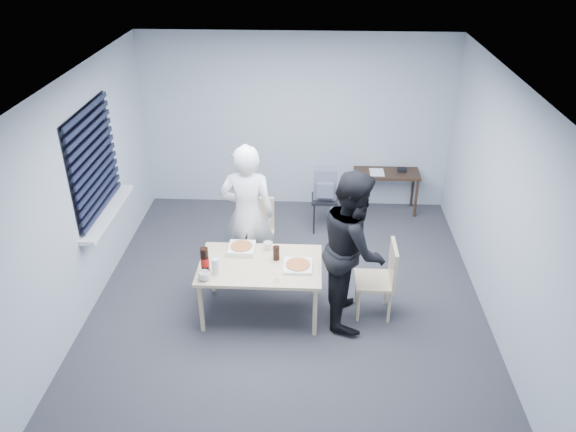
# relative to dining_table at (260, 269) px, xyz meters

# --- Properties ---
(room) EXTENTS (5.00, 5.00, 5.00)m
(room) POSITION_rel_dining_table_xyz_m (-1.90, 0.65, 0.85)
(room) COLOR #302F35
(room) RESTS_ON ground
(dining_table) EXTENTS (1.34, 0.85, 0.65)m
(dining_table) POSITION_rel_dining_table_xyz_m (0.00, 0.00, 0.00)
(dining_table) COLOR beige
(dining_table) RESTS_ON ground
(chair_far) EXTENTS (0.42, 0.42, 0.89)m
(chair_far) POSITION_rel_dining_table_xyz_m (-0.14, 1.02, -0.08)
(chair_far) COLOR beige
(chair_far) RESTS_ON ground
(chair_right) EXTENTS (0.42, 0.42, 0.89)m
(chair_right) POSITION_rel_dining_table_xyz_m (1.34, 0.05, -0.08)
(chair_right) COLOR beige
(chair_right) RESTS_ON ground
(person_white) EXTENTS (0.65, 0.42, 1.77)m
(person_white) POSITION_rel_dining_table_xyz_m (-0.21, 0.67, 0.30)
(person_white) COLOR silver
(person_white) RESTS_ON ground
(person_black) EXTENTS (0.47, 0.86, 1.77)m
(person_black) POSITION_rel_dining_table_xyz_m (1.00, -0.00, 0.30)
(person_black) COLOR black
(person_black) RESTS_ON ground
(side_table) EXTENTS (0.95, 0.42, 0.64)m
(side_table) POSITION_rel_dining_table_xyz_m (1.64, 2.53, -0.03)
(side_table) COLOR #372416
(side_table) RESTS_ON ground
(stool) EXTENTS (0.37, 0.37, 0.51)m
(stool) POSITION_rel_dining_table_xyz_m (0.72, 1.91, -0.19)
(stool) COLOR black
(stool) RESTS_ON ground
(backpack) EXTENTS (0.32, 0.23, 0.44)m
(backpack) POSITION_rel_dining_table_xyz_m (0.72, 1.90, 0.13)
(backpack) COLOR slate
(backpack) RESTS_ON stool
(pizza_box_a) EXTENTS (0.29, 0.29, 0.07)m
(pizza_box_a) POSITION_rel_dining_table_xyz_m (-0.23, 0.25, 0.10)
(pizza_box_a) COLOR white
(pizza_box_a) RESTS_ON dining_table
(pizza_box_b) EXTENTS (0.31, 0.31, 0.04)m
(pizza_box_b) POSITION_rel_dining_table_xyz_m (0.41, -0.05, 0.08)
(pizza_box_b) COLOR white
(pizza_box_b) RESTS_ON dining_table
(mug_a) EXTENTS (0.17, 0.17, 0.10)m
(mug_a) POSITION_rel_dining_table_xyz_m (-0.56, -0.32, 0.11)
(mug_a) COLOR white
(mug_a) RESTS_ON dining_table
(mug_b) EXTENTS (0.10, 0.10, 0.09)m
(mug_b) POSITION_rel_dining_table_xyz_m (0.06, 0.30, 0.11)
(mug_b) COLOR white
(mug_b) RESTS_ON dining_table
(cola_glass) EXTENTS (0.08, 0.08, 0.16)m
(cola_glass) POSITION_rel_dining_table_xyz_m (0.17, 0.10, 0.14)
(cola_glass) COLOR black
(cola_glass) RESTS_ON dining_table
(soda_bottle) EXTENTS (0.09, 0.09, 0.29)m
(soda_bottle) POSITION_rel_dining_table_xyz_m (-0.57, -0.17, 0.20)
(soda_bottle) COLOR black
(soda_bottle) RESTS_ON dining_table
(plastic_cups) EXTENTS (0.08, 0.08, 0.18)m
(plastic_cups) POSITION_rel_dining_table_xyz_m (-0.45, -0.20, 0.15)
(plastic_cups) COLOR silver
(plastic_cups) RESTS_ON dining_table
(rubber_band) EXTENTS (0.07, 0.07, 0.00)m
(rubber_band) POSITION_rel_dining_table_xyz_m (0.20, -0.31, 0.06)
(rubber_band) COLOR red
(rubber_band) RESTS_ON dining_table
(papers) EXTENTS (0.26, 0.32, 0.00)m
(papers) POSITION_rel_dining_table_xyz_m (1.49, 2.51, 0.05)
(papers) COLOR white
(papers) RESTS_ON side_table
(black_box) EXTENTS (0.15, 0.12, 0.06)m
(black_box) POSITION_rel_dining_table_xyz_m (1.86, 2.56, 0.08)
(black_box) COLOR black
(black_box) RESTS_ON side_table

